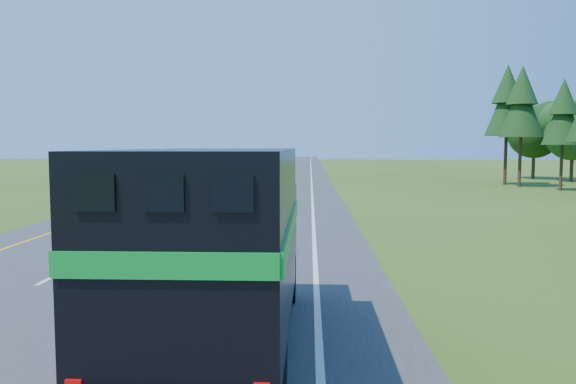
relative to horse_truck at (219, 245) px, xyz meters
name	(u,v)px	position (x,y,z in m)	size (l,w,h in m)	color
road	(245,190)	(-3.75, 36.05, -1.94)	(15.00, 260.00, 0.04)	#38383A
lane_markings	(245,190)	(-3.75, 36.05, -1.92)	(11.15, 260.00, 0.01)	yellow
horse_truck	(219,245)	(0.00, 0.00, 0.00)	(2.62, 8.14, 3.60)	black
white_suv	(179,188)	(-6.86, 26.20, -1.02)	(2.99, 6.49, 1.80)	white
far_car	(262,162)	(-6.76, 88.29, -1.13)	(1.88, 4.68, 1.59)	#BBBAC2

